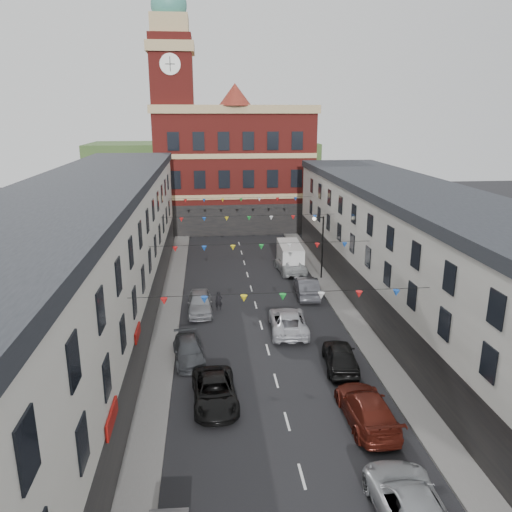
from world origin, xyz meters
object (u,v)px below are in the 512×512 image
object	(u,v)px
car_right_e	(307,287)
pedestrian	(219,301)
car_left_c	(215,392)
car_right_d	(341,356)
street_lamp	(320,239)
white_van	(290,256)
car_right_c	(367,408)
moving_car	(288,321)
car_left_e	(200,303)
car_right_b	(411,505)
car_right_f	(290,265)
car_left_d	(189,351)

from	to	relation	value
car_right_e	pedestrian	world-z (taller)	car_right_e
car_left_c	car_right_d	distance (m)	8.31
street_lamp	car_right_d	xyz separation A→B (m)	(-2.45, -16.88, -3.11)
car_right_d	white_van	world-z (taller)	white_van
street_lamp	white_van	distance (m)	5.26
car_right_c	white_van	distance (m)	26.46
car_left_c	moving_car	world-z (taller)	moving_car
car_right_d	white_van	distance (m)	20.90
moving_car	car_left_e	bearing A→B (deg)	-30.26
car_right_d	car_right_e	bearing A→B (deg)	-85.40
car_right_b	car_right_f	size ratio (longest dim) A/B	1.08
car_right_f	moving_car	world-z (taller)	moving_car
moving_car	pedestrian	xyz separation A→B (m)	(-4.80, 4.49, -0.01)
pedestrian	car_left_d	bearing A→B (deg)	-107.27
white_van	car_right_f	bearing A→B (deg)	-96.67
pedestrian	car_right_b	bearing A→B (deg)	-75.96
car_left_d	moving_car	xyz separation A→B (m)	(6.94, 3.66, 0.13)
car_right_f	car_left_c	bearing A→B (deg)	66.12
car_right_c	white_van	size ratio (longest dim) A/B	0.99
car_right_e	moving_car	world-z (taller)	car_right_e
street_lamp	white_van	size ratio (longest dim) A/B	1.09
car_left_c	car_right_d	size ratio (longest dim) A/B	1.08
car_right_c	car_left_d	bearing A→B (deg)	-40.43
car_right_b	car_right_f	distance (m)	31.32
car_right_c	car_left_e	bearing A→B (deg)	-62.03
car_right_f	pedestrian	world-z (taller)	pedestrian
car_left_e	car_right_d	distance (m)	13.06
car_right_b	car_left_e	bearing A→B (deg)	-68.89
car_left_c	car_left_d	size ratio (longest dim) A/B	1.14
car_right_e	car_right_f	bearing A→B (deg)	-83.63
car_left_e	car_right_d	xyz separation A→B (m)	(8.58, -9.84, -0.01)
car_right_f	car_left_e	bearing A→B (deg)	42.84
car_left_d	car_left_e	xyz separation A→B (m)	(0.66, 7.85, 0.17)
car_right_b	car_right_e	xyz separation A→B (m)	(0.93, 24.51, 0.05)
car_right_f	pedestrian	distance (m)	11.70
car_left_e	moving_car	bearing A→B (deg)	-34.57
car_right_c	car_right_e	size ratio (longest dim) A/B	1.09
car_left_c	car_left_e	bearing A→B (deg)	90.79
car_left_d	car_right_e	world-z (taller)	car_right_e
car_left_d	car_right_d	world-z (taller)	car_right_d
car_right_c	car_right_b	bearing A→B (deg)	86.07
car_right_f	car_right_d	bearing A→B (deg)	84.98
car_left_c	white_van	distance (m)	25.32
car_right_e	moving_car	xyz separation A→B (m)	(-2.73, -6.88, -0.06)
car_left_c	pedestrian	xyz separation A→B (m)	(0.60, 13.24, 0.06)
street_lamp	car_right_c	size ratio (longest dim) A/B	1.10
car_right_b	pedestrian	world-z (taller)	car_right_b
car_left_e	moving_car	xyz separation A→B (m)	(6.28, -4.19, -0.04)
car_right_d	car_right_f	world-z (taller)	car_right_d
car_left_c	car_right_e	world-z (taller)	car_right_e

